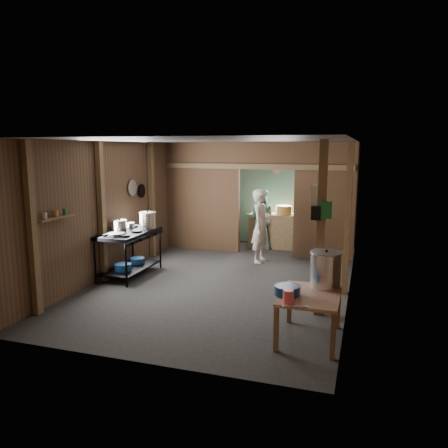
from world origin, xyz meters
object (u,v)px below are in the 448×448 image
(gas_range, at_px, (130,254))
(stove_pot_large, at_px, (148,220))
(cook, at_px, (261,226))
(stock_pot, at_px, (326,270))
(pink_bucket, at_px, (288,296))
(yellow_tub, at_px, (284,210))
(prep_table, at_px, (309,317))

(gas_range, bearing_deg, stove_pot_large, 69.85)
(stove_pot_large, bearing_deg, cook, 33.82)
(stove_pot_large, xyz_separation_m, stock_pot, (3.69, -1.94, -0.19))
(stove_pot_large, height_order, pink_bucket, stove_pot_large)
(yellow_tub, bearing_deg, stove_pot_large, -128.17)
(yellow_tub, bearing_deg, cook, -98.45)
(prep_table, xyz_separation_m, stove_pot_large, (-3.54, 2.34, 0.73))
(prep_table, relative_size, yellow_tub, 2.66)
(gas_range, height_order, stock_pot, stock_pot)
(pink_bucket, bearing_deg, prep_table, 61.84)
(gas_range, xyz_separation_m, stock_pot, (3.86, -1.48, 0.41))
(prep_table, height_order, yellow_tub, yellow_tub)
(gas_range, height_order, stove_pot_large, stove_pot_large)
(stock_pot, bearing_deg, yellow_tub, 106.80)
(gas_range, relative_size, cook, 0.94)
(stock_pot, bearing_deg, prep_table, -111.25)
(stove_pot_large, height_order, stock_pot, stove_pot_large)
(gas_range, bearing_deg, cook, 39.67)
(pink_bucket, distance_m, cook, 4.29)
(yellow_tub, bearing_deg, pink_bucket, -79.06)
(pink_bucket, bearing_deg, cook, 107.68)
(stock_pot, xyz_separation_m, yellow_tub, (-1.45, 4.80, 0.11))
(gas_range, bearing_deg, yellow_tub, 53.96)
(cook, bearing_deg, gas_range, 137.19)
(prep_table, distance_m, stove_pot_large, 4.30)
(prep_table, bearing_deg, gas_range, 153.22)
(gas_range, relative_size, prep_table, 1.44)
(stove_pot_large, distance_m, pink_bucket, 4.32)
(stock_pot, height_order, pink_bucket, stock_pot)
(gas_range, distance_m, stove_pot_large, 0.77)
(yellow_tub, distance_m, cook, 1.53)
(prep_table, distance_m, stock_pot, 0.69)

